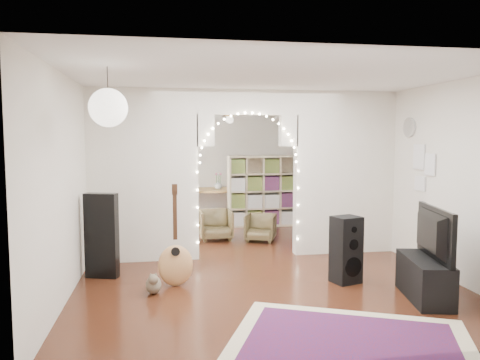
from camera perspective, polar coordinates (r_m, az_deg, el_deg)
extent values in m
plane|color=black|center=(7.80, 0.88, -9.21)|extent=(7.50, 7.50, 0.00)
cube|color=white|center=(7.59, 0.91, 10.94)|extent=(5.00, 7.50, 0.02)
cube|color=silver|center=(11.28, -2.53, 2.21)|extent=(5.00, 0.02, 2.70)
cube|color=silver|center=(3.97, 10.68, -3.50)|extent=(5.00, 0.02, 2.70)
cube|color=silver|center=(7.54, -18.15, 0.45)|extent=(0.02, 7.50, 2.70)
cube|color=silver|center=(8.39, 17.94, 0.91)|extent=(0.02, 7.50, 2.70)
cube|color=silver|center=(7.46, -11.68, 0.55)|extent=(1.70, 0.20, 2.70)
cube|color=silver|center=(8.04, 12.55, 0.86)|extent=(1.70, 0.20, 2.70)
cube|color=silver|center=(7.57, 0.90, 9.44)|extent=(1.60, 0.20, 0.40)
cube|color=white|center=(9.31, -16.33, 2.28)|extent=(0.04, 1.20, 1.40)
cylinder|color=white|center=(7.83, 19.99, 6.05)|extent=(0.03, 0.31, 0.31)
sphere|color=white|center=(5.07, -15.77, 8.48)|extent=(0.40, 0.40, 0.40)
cube|color=maroon|center=(4.80, 13.37, -18.75)|extent=(2.74, 2.46, 0.02)
cube|color=black|center=(6.78, -16.51, -6.52)|extent=(0.47, 0.28, 1.18)
ellipsoid|color=tan|center=(6.21, -7.89, -8.47)|extent=(0.46, 0.18, 0.55)
cube|color=black|center=(6.12, -7.94, -4.32)|extent=(0.05, 0.04, 0.63)
cube|color=black|center=(6.07, -7.98, -1.14)|extent=(0.07, 0.04, 0.14)
ellipsoid|color=brown|center=(6.08, -10.50, -12.44)|extent=(0.20, 0.31, 0.22)
sphere|color=brown|center=(5.93, -10.53, -11.81)|extent=(0.13, 0.13, 0.13)
cone|color=brown|center=(5.91, -10.85, -11.23)|extent=(0.04, 0.04, 0.05)
cone|color=brown|center=(5.91, -10.22, -11.22)|extent=(0.04, 0.04, 0.05)
cylinder|color=brown|center=(6.26, -10.48, -12.62)|extent=(0.04, 0.20, 0.07)
cube|color=black|center=(6.47, 12.79, -8.27)|extent=(0.42, 0.39, 0.90)
cylinder|color=black|center=(6.41, 13.65, -10.26)|extent=(0.25, 0.10, 0.26)
cylinder|color=black|center=(6.34, 13.71, -7.66)|extent=(0.14, 0.06, 0.14)
cylinder|color=black|center=(6.30, 13.75, -5.90)|extent=(0.08, 0.04, 0.08)
cube|color=black|center=(6.16, 21.57, -11.13)|extent=(0.59, 1.06, 0.50)
imported|color=black|center=(6.03, 21.75, -6.01)|extent=(0.36, 1.08, 0.62)
cube|color=tan|center=(10.26, 2.73, -1.32)|extent=(1.51, 0.41, 1.55)
cube|color=olive|center=(10.82, -2.68, -1.22)|extent=(1.25, 0.88, 0.05)
cylinder|color=olive|center=(10.54, -5.42, -3.48)|extent=(0.05, 0.05, 0.70)
cylinder|color=olive|center=(10.59, 0.23, -3.41)|extent=(0.05, 0.05, 0.70)
cylinder|color=olive|center=(11.17, -5.41, -2.98)|extent=(0.05, 0.05, 0.70)
cylinder|color=olive|center=(11.22, -0.09, -2.92)|extent=(0.05, 0.05, 0.70)
imported|color=silver|center=(10.80, -2.68, -0.58)|extent=(0.20, 0.20, 0.19)
imported|color=brown|center=(8.96, -2.97, -5.45)|extent=(0.62, 0.64, 0.57)
imported|color=brown|center=(8.84, 2.51, -5.81)|extent=(0.71, 0.71, 0.50)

